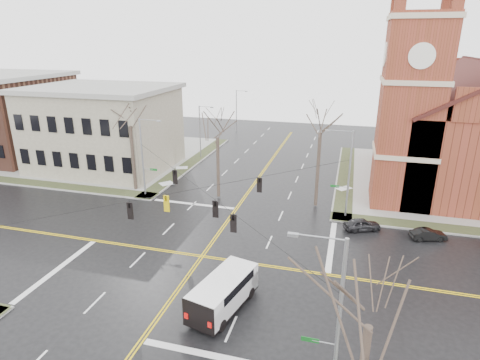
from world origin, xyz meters
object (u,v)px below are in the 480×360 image
(signal_pole_ne, at_px, (348,172))
(parked_car_b, at_px, (428,234))
(tree_nw_near, at_px, (217,133))
(tree_ne, at_px, (321,127))
(tree_nw_far, at_px, (130,122))
(signal_pole_nw, at_px, (144,155))
(streetlight_north_a, at_px, (201,130))
(signal_pole_se, at_px, (336,316))
(church, at_px, (470,120))
(cargo_van, at_px, (225,290))
(streetlight_north_b, at_px, (237,109))
(tree_se, at_px, (370,317))
(parked_car_a, at_px, (362,224))

(signal_pole_ne, relative_size, parked_car_b, 2.81)
(signal_pole_ne, bearing_deg, tree_nw_near, 173.27)
(tree_ne, bearing_deg, tree_nw_far, -177.93)
(signal_pole_nw, xyz_separation_m, streetlight_north_a, (0.67, 16.50, -0.48))
(streetlight_north_a, bearing_deg, tree_nw_far, -100.51)
(signal_pole_ne, distance_m, tree_ne, 5.37)
(signal_pole_se, relative_size, streetlight_north_a, 1.12)
(church, bearing_deg, cargo_van, -124.12)
(streetlight_north_b, height_order, tree_nw_far, tree_nw_far)
(streetlight_north_a, distance_m, streetlight_north_b, 20.00)
(streetlight_north_b, bearing_deg, signal_pole_se, -69.73)
(streetlight_north_a, bearing_deg, tree_se, -61.18)
(streetlight_north_b, xyz_separation_m, tree_nw_near, (7.73, -34.82, 3.15))
(cargo_van, relative_size, parked_car_a, 1.83)
(signal_pole_se, xyz_separation_m, parked_car_b, (7.66, 19.92, -4.42))
(parked_car_b, bearing_deg, signal_pole_se, 142.25)
(parked_car_b, xyz_separation_m, tree_nw_near, (-21.91, 4.76, 7.09))
(parked_car_a, distance_m, tree_nw_near, 18.05)
(parked_car_b, xyz_separation_m, tree_se, (-6.40, -22.66, 6.71))
(signal_pole_ne, xyz_separation_m, tree_nw_far, (-24.80, 1.26, 3.48))
(tree_nw_far, relative_size, tree_ne, 0.95)
(signal_pole_ne, height_order, streetlight_north_b, signal_pole_ne)
(tree_nw_near, bearing_deg, parked_car_b, -12.25)
(church, xyz_separation_m, tree_nw_far, (-38.24, -12.02, 0.00))
(church, height_order, tree_nw_far, church)
(tree_nw_near, height_order, tree_se, tree_nw_near)
(streetlight_north_a, relative_size, cargo_van, 1.25)
(cargo_van, relative_size, parked_car_b, 2.00)
(signal_pole_nw, height_order, parked_car_b, signal_pole_nw)
(signal_pole_se, relative_size, tree_ne, 0.74)
(streetlight_north_b, bearing_deg, parked_car_b, -53.17)
(streetlight_north_a, height_order, tree_nw_near, tree_nw_near)
(cargo_van, bearing_deg, streetlight_north_b, 118.54)
(streetlight_north_a, bearing_deg, signal_pole_ne, -36.90)
(church, height_order, streetlight_north_a, church)
(tree_nw_near, distance_m, tree_ne, 11.24)
(signal_pole_se, distance_m, tree_ne, 25.53)
(tree_se, bearing_deg, church, 72.66)
(streetlight_north_a, height_order, parked_car_b, streetlight_north_a)
(streetlight_north_a, height_order, tree_se, tree_se)
(church, relative_size, parked_car_a, 7.86)
(church, relative_size, tree_se, 2.76)
(signal_pole_nw, relative_size, tree_nw_far, 0.77)
(parked_car_b, bearing_deg, tree_nw_near, 61.03)
(signal_pole_nw, distance_m, tree_nw_far, 4.29)
(streetlight_north_b, xyz_separation_m, parked_car_a, (23.78, -39.18, -3.87))
(signal_pole_ne, height_order, streetlight_north_a, signal_pole_ne)
(signal_pole_se, height_order, streetlight_north_a, signal_pole_se)
(church, distance_m, tree_ne, 19.99)
(streetlight_north_a, xyz_separation_m, tree_nw_far, (-2.83, -15.24, 3.97))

